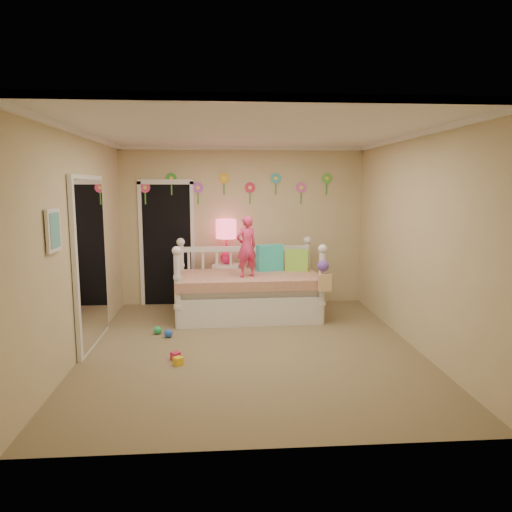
{
  "coord_description": "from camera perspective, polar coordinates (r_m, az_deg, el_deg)",
  "views": [
    {
      "loc": [
        -0.35,
        -5.55,
        1.98
      ],
      "look_at": [
        0.1,
        0.6,
        1.05
      ],
      "focal_mm": 33.06,
      "sensor_mm": 36.0,
      "label": 1
    }
  ],
  "objects": [
    {
      "name": "nightstand",
      "position": [
        7.79,
        -3.57,
        -3.51
      ],
      "size": [
        0.47,
        0.39,
        0.7
      ],
      "primitive_type": "cube",
      "rotation": [
        0.0,
        0.0,
        -0.17
      ],
      "color": "white",
      "rests_on": "floor"
    },
    {
      "name": "toy_scatter",
      "position": [
        5.87,
        -8.95,
        -10.66
      ],
      "size": [
        1.0,
        1.41,
        0.11
      ],
      "primitive_type": null,
      "rotation": [
        0.0,
        0.0,
        -0.17
      ],
      "color": "#996666",
      "rests_on": "floor"
    },
    {
      "name": "right_wall",
      "position": [
        6.07,
        18.65,
        1.69
      ],
      "size": [
        0.01,
        4.5,
        2.6
      ],
      "primitive_type": "cube",
      "color": "tan",
      "rests_on": "floor"
    },
    {
      "name": "mirror_closet",
      "position": [
        6.14,
        -19.34,
        -0.63
      ],
      "size": [
        0.07,
        1.3,
        2.1
      ],
      "primitive_type": "cube",
      "color": "white",
      "rests_on": "left_wall"
    },
    {
      "name": "child",
      "position": [
        6.84,
        -1.17,
        1.15
      ],
      "size": [
        0.38,
        0.33,
        0.89
      ],
      "primitive_type": "imported",
      "rotation": [
        0.0,
        0.0,
        3.56
      ],
      "color": "#F63870",
      "rests_on": "daybed"
    },
    {
      "name": "closet_doorway",
      "position": [
        7.89,
        -10.72,
        1.56
      ],
      "size": [
        0.9,
        0.04,
        2.07
      ],
      "primitive_type": "cube",
      "color": "black",
      "rests_on": "back_wall"
    },
    {
      "name": "floor",
      "position": [
        5.9,
        -0.55,
        -11.02
      ],
      "size": [
        4.0,
        4.5,
        0.01
      ],
      "primitive_type": "cube",
      "color": "#7F684C",
      "rests_on": "ground"
    },
    {
      "name": "pillow_lime",
      "position": [
        7.38,
        4.97,
        -0.51
      ],
      "size": [
        0.38,
        0.22,
        0.34
      ],
      "primitive_type": "cube",
      "rotation": [
        0.0,
        0.0,
        -0.28
      ],
      "color": "#95E746",
      "rests_on": "daybed"
    },
    {
      "name": "back_wall",
      "position": [
        7.84,
        -1.62,
        3.6
      ],
      "size": [
        4.0,
        0.01,
        2.6
      ],
      "primitive_type": "cube",
      "color": "tan",
      "rests_on": "floor"
    },
    {
      "name": "ceiling",
      "position": [
        5.59,
        -0.59,
        14.94
      ],
      "size": [
        4.0,
        4.5,
        0.01
      ],
      "primitive_type": "cube",
      "color": "white",
      "rests_on": "floor"
    },
    {
      "name": "wall_picture",
      "position": [
        4.94,
        -23.33,
        2.87
      ],
      "size": [
        0.05,
        0.34,
        0.42
      ],
      "primitive_type": "cube",
      "color": "white",
      "rests_on": "left_wall"
    },
    {
      "name": "flower_decals",
      "position": [
        7.79,
        -2.31,
        8.28
      ],
      "size": [
        3.4,
        0.02,
        0.5
      ],
      "primitive_type": null,
      "color": "#B2668C",
      "rests_on": "back_wall"
    },
    {
      "name": "crown_molding",
      "position": [
        5.59,
        -0.59,
        14.63
      ],
      "size": [
        4.0,
        4.5,
        0.06
      ],
      "primitive_type": null,
      "color": "white",
      "rests_on": "ceiling"
    },
    {
      "name": "left_wall",
      "position": [
        5.83,
        -20.6,
        1.32
      ],
      "size": [
        0.01,
        4.5,
        2.6
      ],
      "primitive_type": "cube",
      "color": "tan",
      "rests_on": "floor"
    },
    {
      "name": "hanging_bag",
      "position": [
        6.65,
        8.14,
        -2.5
      ],
      "size": [
        0.2,
        0.16,
        0.36
      ],
      "primitive_type": null,
      "color": "beige",
      "rests_on": "daybed"
    },
    {
      "name": "table_lamp",
      "position": [
        7.66,
        -3.63,
        2.62
      ],
      "size": [
        0.33,
        0.33,
        0.73
      ],
      "color": "#E31E5C",
      "rests_on": "nightstand"
    },
    {
      "name": "pillow_turquoise",
      "position": [
        7.36,
        1.67,
        -0.22
      ],
      "size": [
        0.43,
        0.25,
        0.41
      ],
      "primitive_type": "cube",
      "rotation": [
        0.0,
        0.0,
        0.27
      ],
      "color": "#29CEC9",
      "rests_on": "daybed"
    },
    {
      "name": "daybed",
      "position": [
        7.1,
        -1.01,
        -2.76
      ],
      "size": [
        2.19,
        1.22,
        1.17
      ],
      "primitive_type": null,
      "rotation": [
        0.0,
        0.0,
        0.03
      ],
      "color": "white",
      "rests_on": "floor"
    }
  ]
}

